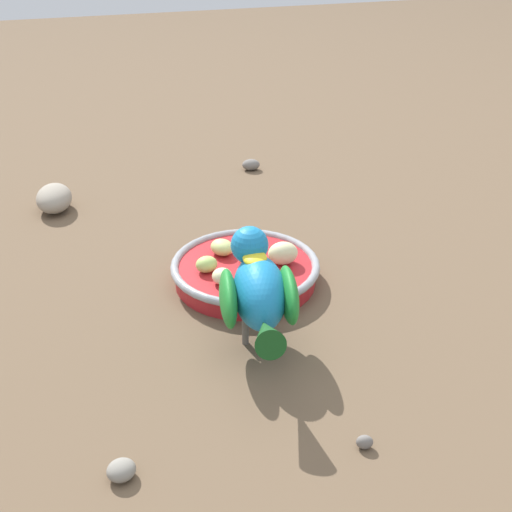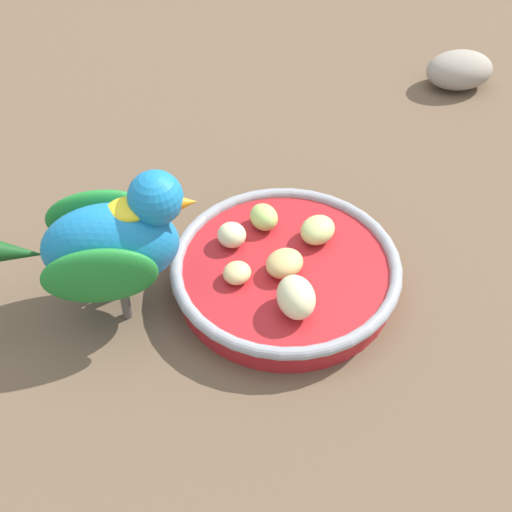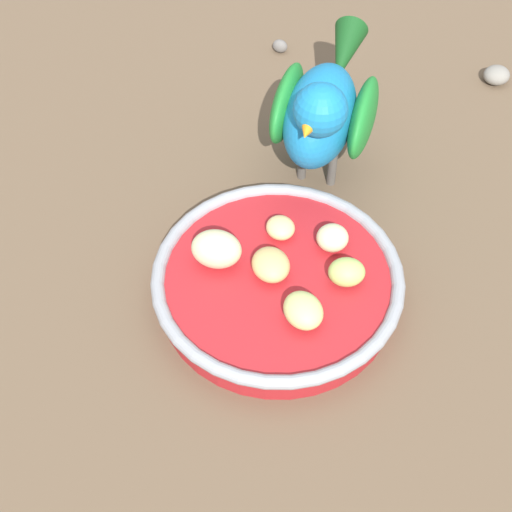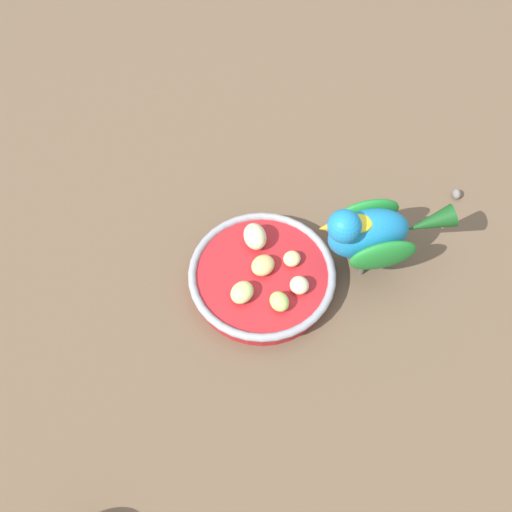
{
  "view_description": "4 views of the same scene",
  "coord_description": "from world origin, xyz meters",
  "px_view_note": "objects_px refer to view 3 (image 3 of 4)",
  "views": [
    {
      "loc": [
        -0.18,
        -0.77,
        0.47
      ],
      "look_at": [
        0.03,
        -0.04,
        0.05
      ],
      "focal_mm": 48.02,
      "sensor_mm": 36.0,
      "label": 1
    },
    {
      "loc": [
        0.42,
        -0.18,
        0.47
      ],
      "look_at": [
        0.03,
        -0.05,
        0.05
      ],
      "focal_mm": 51.16,
      "sensor_mm": 36.0,
      "label": 2
    },
    {
      "loc": [
        -0.0,
        0.32,
        0.48
      ],
      "look_at": [
        0.04,
        -0.03,
        0.04
      ],
      "focal_mm": 52.48,
      "sensor_mm": 36.0,
      "label": 3
    },
    {
      "loc": [
        -0.35,
        0.14,
        0.72
      ],
      "look_at": [
        0.04,
        -0.02,
        0.04
      ],
      "focal_mm": 43.21,
      "sensor_mm": 36.0,
      "label": 4
    }
  ],
  "objects_px": {
    "apple_piece_1": "(343,272)",
    "apple_piece_3": "(268,264)",
    "apple_piece_2": "(329,237)",
    "apple_piece_5": "(213,249)",
    "pebble_1": "(278,46)",
    "apple_piece_4": "(277,227)",
    "pebble_2": "(494,75)",
    "parrot": "(321,109)",
    "apple_piece_0": "(294,310)",
    "feeding_bowl": "(274,283)"
  },
  "relations": [
    {
      "from": "apple_piece_1",
      "to": "apple_piece_4",
      "type": "relative_size",
      "value": 1.17
    },
    {
      "from": "apple_piece_0",
      "to": "apple_piece_3",
      "type": "bearing_deg",
      "value": -60.16
    },
    {
      "from": "apple_piece_0",
      "to": "pebble_2",
      "type": "bearing_deg",
      "value": -118.49
    },
    {
      "from": "feeding_bowl",
      "to": "apple_piece_2",
      "type": "xyz_separation_m",
      "value": [
        -0.04,
        -0.04,
        0.02
      ]
    },
    {
      "from": "apple_piece_2",
      "to": "apple_piece_5",
      "type": "height_order",
      "value": "apple_piece_5"
    },
    {
      "from": "apple_piece_0",
      "to": "parrot",
      "type": "distance_m",
      "value": 0.18
    },
    {
      "from": "parrot",
      "to": "apple_piece_1",
      "type": "bearing_deg",
      "value": 21.26
    },
    {
      "from": "apple_piece_3",
      "to": "apple_piece_4",
      "type": "relative_size",
      "value": 1.38
    },
    {
      "from": "apple_piece_0",
      "to": "pebble_1",
      "type": "distance_m",
      "value": 0.36
    },
    {
      "from": "apple_piece_1",
      "to": "apple_piece_3",
      "type": "relative_size",
      "value": 0.85
    },
    {
      "from": "apple_piece_0",
      "to": "apple_piece_3",
      "type": "height_order",
      "value": "apple_piece_0"
    },
    {
      "from": "apple_piece_3",
      "to": "pebble_2",
      "type": "relative_size",
      "value": 1.25
    },
    {
      "from": "apple_piece_5",
      "to": "pebble_1",
      "type": "bearing_deg",
      "value": -93.99
    },
    {
      "from": "pebble_1",
      "to": "apple_piece_1",
      "type": "bearing_deg",
      "value": 103.83
    },
    {
      "from": "apple_piece_3",
      "to": "pebble_2",
      "type": "bearing_deg",
      "value": -124.93
    },
    {
      "from": "feeding_bowl",
      "to": "apple_piece_1",
      "type": "xyz_separation_m",
      "value": [
        -0.05,
        -0.0,
        0.02
      ]
    },
    {
      "from": "apple_piece_5",
      "to": "parrot",
      "type": "bearing_deg",
      "value": -118.94
    },
    {
      "from": "apple_piece_3",
      "to": "apple_piece_4",
      "type": "height_order",
      "value": "apple_piece_3"
    },
    {
      "from": "feeding_bowl",
      "to": "apple_piece_5",
      "type": "relative_size",
      "value": 4.98
    },
    {
      "from": "pebble_1",
      "to": "apple_piece_0",
      "type": "bearing_deg",
      "value": 97.01
    },
    {
      "from": "apple_piece_0",
      "to": "parrot",
      "type": "bearing_deg",
      "value": -92.32
    },
    {
      "from": "apple_piece_5",
      "to": "apple_piece_2",
      "type": "bearing_deg",
      "value": -163.82
    },
    {
      "from": "apple_piece_0",
      "to": "apple_piece_4",
      "type": "relative_size",
      "value": 1.38
    },
    {
      "from": "feeding_bowl",
      "to": "pebble_2",
      "type": "relative_size",
      "value": 7.39
    },
    {
      "from": "apple_piece_1",
      "to": "pebble_2",
      "type": "height_order",
      "value": "apple_piece_1"
    },
    {
      "from": "apple_piece_4",
      "to": "feeding_bowl",
      "type": "bearing_deg",
      "value": 92.6
    },
    {
      "from": "pebble_2",
      "to": "parrot",
      "type": "bearing_deg",
      "value": 41.44
    },
    {
      "from": "feeding_bowl",
      "to": "parrot",
      "type": "distance_m",
      "value": 0.15
    },
    {
      "from": "apple_piece_2",
      "to": "pebble_2",
      "type": "height_order",
      "value": "apple_piece_2"
    },
    {
      "from": "apple_piece_4",
      "to": "apple_piece_0",
      "type": "bearing_deg",
      "value": 103.49
    },
    {
      "from": "feeding_bowl",
      "to": "apple_piece_5",
      "type": "xyz_separation_m",
      "value": [
        0.05,
        -0.01,
        0.02
      ]
    },
    {
      "from": "apple_piece_1",
      "to": "apple_piece_3",
      "type": "bearing_deg",
      "value": -1.61
    },
    {
      "from": "apple_piece_3",
      "to": "apple_piece_4",
      "type": "distance_m",
      "value": 0.04
    },
    {
      "from": "apple_piece_2",
      "to": "apple_piece_4",
      "type": "xyz_separation_m",
      "value": [
        0.04,
        -0.01,
        -0.0
      ]
    },
    {
      "from": "apple_piece_2",
      "to": "parrot",
      "type": "bearing_deg",
      "value": -81.87
    },
    {
      "from": "apple_piece_2",
      "to": "apple_piece_5",
      "type": "bearing_deg",
      "value": 16.18
    },
    {
      "from": "feeding_bowl",
      "to": "apple_piece_4",
      "type": "relative_size",
      "value": 8.11
    },
    {
      "from": "apple_piece_3",
      "to": "parrot",
      "type": "distance_m",
      "value": 0.15
    },
    {
      "from": "feeding_bowl",
      "to": "apple_piece_4",
      "type": "distance_m",
      "value": 0.05
    },
    {
      "from": "apple_piece_1",
      "to": "pebble_1",
      "type": "xyz_separation_m",
      "value": [
        0.08,
        -0.32,
        -0.03
      ]
    },
    {
      "from": "apple_piece_2",
      "to": "apple_piece_1",
      "type": "bearing_deg",
      "value": 110.08
    },
    {
      "from": "apple_piece_2",
      "to": "parrot",
      "type": "relative_size",
      "value": 0.14
    },
    {
      "from": "apple_piece_3",
      "to": "pebble_1",
      "type": "distance_m",
      "value": 0.32
    },
    {
      "from": "apple_piece_5",
      "to": "pebble_1",
      "type": "height_order",
      "value": "apple_piece_5"
    },
    {
      "from": "apple_piece_1",
      "to": "apple_piece_3",
      "type": "height_order",
      "value": "apple_piece_1"
    },
    {
      "from": "apple_piece_0",
      "to": "pebble_1",
      "type": "height_order",
      "value": "apple_piece_0"
    },
    {
      "from": "parrot",
      "to": "pebble_1",
      "type": "height_order",
      "value": "parrot"
    },
    {
      "from": "apple_piece_4",
      "to": "pebble_2",
      "type": "distance_m",
      "value": 0.32
    },
    {
      "from": "apple_piece_4",
      "to": "parrot",
      "type": "distance_m",
      "value": 0.11
    },
    {
      "from": "pebble_2",
      "to": "feeding_bowl",
      "type": "bearing_deg",
      "value": 56.19
    }
  ]
}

